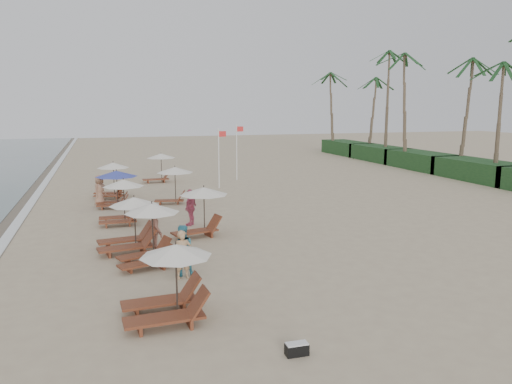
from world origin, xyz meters
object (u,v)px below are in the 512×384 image
object	(u,v)px
inland_station_0	(200,208)
lounger_station_3	(120,202)
beachgoer_mid_a	(182,250)
lounger_station_1	(146,237)
lounger_station_0	(166,287)
duffel_bag	(297,349)
lounger_station_5	(110,181)
lounger_station_4	(114,186)
flag_pole_near	(219,155)
inland_station_2	(159,165)
beachgoer_near	(183,255)
beachgoer_far_a	(191,207)
lounger_station_2	(127,228)
beachgoer_mid_b	(157,227)
inland_station_1	(173,179)
beachgoer_far_b	(100,190)

from	to	relation	value
inland_station_0	lounger_station_3	bearing A→B (deg)	133.91
beachgoer_mid_a	lounger_station_1	bearing A→B (deg)	-51.99
lounger_station_0	duffel_bag	world-z (taller)	lounger_station_0
inland_station_0	lounger_station_5	bearing A→B (deg)	108.22
lounger_station_5	inland_station_0	size ratio (longest dim) A/B	0.86
lounger_station_1	lounger_station_5	size ratio (longest dim) A/B	1.02
lounger_station_4	flag_pole_near	size ratio (longest dim) A/B	0.59
inland_station_0	inland_station_2	distance (m)	17.10
beachgoer_near	beachgoer_mid_a	xyz separation A→B (m)	(0.02, 0.36, 0.05)
lounger_station_0	lounger_station_4	world-z (taller)	lounger_station_4
lounger_station_3	duffel_bag	world-z (taller)	lounger_station_3
lounger_station_4	beachgoer_far_a	xyz separation A→B (m)	(3.50, -5.84, -0.34)
beachgoer_far_a	duffel_bag	distance (m)	13.85
lounger_station_4	beachgoer_far_a	world-z (taller)	lounger_station_4
lounger_station_2	flag_pole_near	distance (m)	16.04
lounger_station_2	duffel_bag	size ratio (longest dim) A/B	4.80
lounger_station_0	beachgoer_near	xyz separation A→B (m)	(0.99, 3.15, -0.08)
beachgoer_mid_a	beachgoer_mid_b	xyz separation A→B (m)	(-0.46, 3.70, 0.02)
inland_station_2	beachgoer_mid_a	size ratio (longest dim) A/B	1.50
lounger_station_2	lounger_station_5	bearing A→B (deg)	91.82
beachgoer_near	beachgoer_mid_b	bearing A→B (deg)	89.98
lounger_station_0	beachgoer_mid_b	distance (m)	7.24
inland_station_1	flag_pole_near	bearing A→B (deg)	49.63
lounger_station_4	inland_station_0	size ratio (longest dim) A/B	0.89
lounger_station_3	lounger_station_1	bearing A→B (deg)	-84.54
beachgoer_far_b	flag_pole_near	bearing A→B (deg)	-28.26
lounger_station_1	flag_pole_near	bearing A→B (deg)	68.01
lounger_station_2	beachgoer_mid_a	world-z (taller)	lounger_station_2
lounger_station_5	beachgoer_mid_b	size ratio (longest dim) A/B	1.31
beachgoer_far_a	inland_station_1	bearing A→B (deg)	-144.72
inland_station_1	beachgoer_far_b	bearing A→B (deg)	172.77
beachgoer_mid_b	flag_pole_near	world-z (taller)	flag_pole_near
lounger_station_1	lounger_station_2	bearing A→B (deg)	104.49
lounger_station_0	inland_station_1	distance (m)	16.99
duffel_bag	beachgoer_near	bearing A→B (deg)	105.71
beachgoer_far_a	duffel_bag	world-z (taller)	beachgoer_far_a
lounger_station_3	beachgoer_mid_b	world-z (taller)	lounger_station_3
lounger_station_0	duffel_bag	size ratio (longest dim) A/B	4.72
lounger_station_4	flag_pole_near	world-z (taller)	flag_pole_near
beachgoer_near	beachgoer_far_a	world-z (taller)	beachgoer_far_a
lounger_station_0	beachgoer_mid_a	xyz separation A→B (m)	(1.01, 3.51, -0.02)
inland_station_2	lounger_station_2	bearing A→B (deg)	-100.31
inland_station_2	inland_station_0	bearing A→B (deg)	-90.24
lounger_station_2	lounger_station_0	bearing A→B (deg)	-84.86
lounger_station_1	inland_station_2	world-z (taller)	lounger_station_1
lounger_station_5	duffel_bag	size ratio (longest dim) A/B	4.36
inland_station_2	duffel_bag	world-z (taller)	inland_station_2
lounger_station_1	beachgoer_far_b	bearing A→B (deg)	97.70
lounger_station_1	inland_station_1	xyz separation A→B (m)	(2.64, 11.76, 0.39)
lounger_station_3	beachgoer_near	distance (m)	9.18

